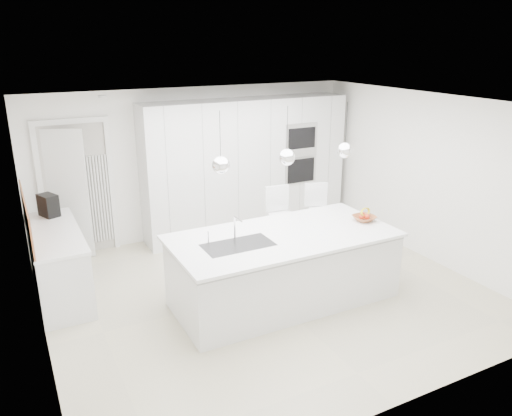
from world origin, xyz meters
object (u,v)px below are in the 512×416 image
espresso_machine (48,205)px  bar_stool_left (281,227)px  island_base (284,270)px  fruit_bowl (364,218)px  bar_stool_right (320,221)px

espresso_machine → bar_stool_left: (3.06, -1.14, -0.47)m
island_base → espresso_machine: (-2.53, 2.14, 0.62)m
fruit_bowl → espresso_machine: (-3.75, 2.16, 0.12)m
fruit_bowl → bar_stool_left: (-0.69, 1.02, -0.35)m
island_base → espresso_machine: size_ratio=9.11×
bar_stool_right → espresso_machine: bearing=-176.3°
fruit_bowl → espresso_machine: 4.33m
island_base → bar_stool_right: size_ratio=2.48×
espresso_machine → island_base: bearing=-63.1°
island_base → bar_stool_right: 1.58m
bar_stool_left → bar_stool_right: (0.69, 0.00, -0.02)m
fruit_bowl → espresso_machine: size_ratio=0.96×
espresso_machine → bar_stool_right: 3.95m
fruit_bowl → bar_stool_left: 1.28m
fruit_bowl → bar_stool_left: bearing=124.1°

